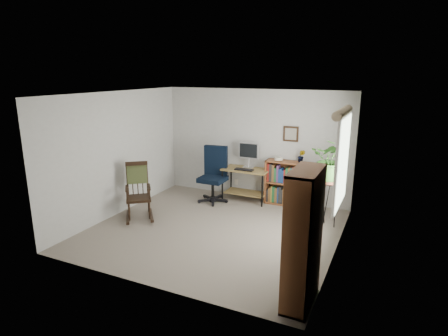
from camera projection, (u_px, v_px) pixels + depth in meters
The scene contains 18 objects.
floor at pixel (215, 229), 6.72m from camera, with size 4.20×4.00×0.00m, color gray.
ceiling at pixel (214, 94), 6.12m from camera, with size 4.20×4.00×0.00m, color silver.
wall_back at pixel (255, 145), 8.17m from camera, with size 4.20×0.00×2.40m, color silver.
wall_front at pixel (143, 200), 4.67m from camera, with size 4.20×0.00×2.40m, color silver.
wall_left at pixel (118, 154), 7.28m from camera, with size 0.00×4.00×2.40m, color silver.
wall_right at pixel (340, 179), 5.56m from camera, with size 0.00×4.00×2.40m, color silver.
window at pixel (342, 162), 5.79m from camera, with size 0.12×1.20×1.50m, color silver, non-canonical shape.
desk at pixel (246, 185), 8.16m from camera, with size 0.99×0.55×0.72m, color olive, non-canonical shape.
monitor at pixel (249, 155), 8.12m from camera, with size 0.46×0.16×0.56m, color silver, non-canonical shape.
keyboard at pixel (244, 170), 7.96m from camera, with size 0.40×0.15×0.03m, color black.
office_chair at pixel (213, 175), 8.01m from camera, with size 0.66×0.66×1.22m, color black, non-canonical shape.
rocking_chair at pixel (138, 191), 7.12m from camera, with size 0.57×0.95×1.10m, color black, non-canonical shape.
low_bookshelf at pixel (287, 183), 7.87m from camera, with size 0.90×0.30×0.95m, color brown, non-canonical shape.
tall_bookshelf at pixel (303, 239), 4.40m from camera, with size 0.32×0.74×1.69m, color brown, non-canonical shape.
plant_stand at pixel (328, 202), 6.75m from camera, with size 0.26×0.26×0.96m, color black, non-canonical shape.
spider_plant at pixel (333, 139), 6.46m from camera, with size 1.69×1.88×1.46m, color #306222.
potted_plant_small at pixel (301, 160), 7.63m from camera, with size 0.13×0.24×0.11m, color #306222.
framed_picture at pixel (291, 134), 7.75m from camera, with size 0.32×0.04×0.32m, color black, non-canonical shape.
Camera 1 is at (2.79, -5.57, 2.76)m, focal length 30.00 mm.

